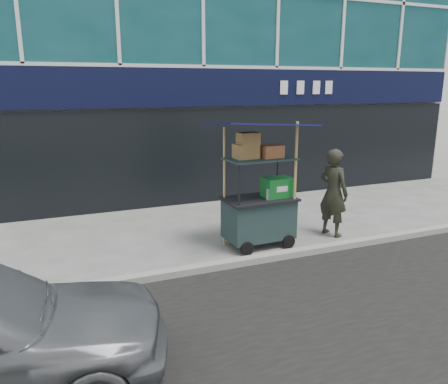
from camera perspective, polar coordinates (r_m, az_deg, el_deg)
name	(u,v)px	position (r m, az deg, el deg)	size (l,w,h in m)	color
ground	(278,254)	(8.01, 7.02, -8.07)	(80.00, 80.00, 0.00)	#61605C
curb	(283,255)	(7.82, 7.75, -8.16)	(80.00, 0.18, 0.12)	gray
vendor_cart	(260,202)	(8.16, 4.72, -1.37)	(1.82, 1.32, 2.39)	#1A2D2D
vendor_man	(333,193)	(8.96, 14.09, -0.08)	(0.64, 0.42, 1.77)	#27291E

